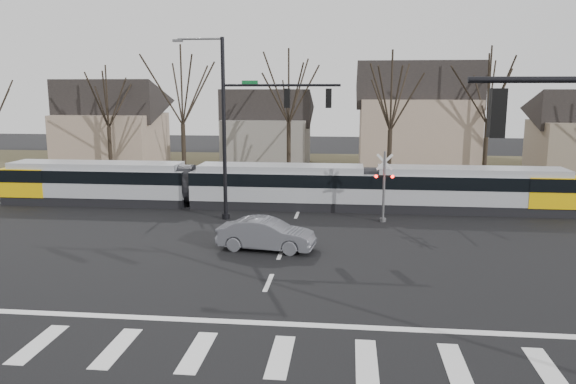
# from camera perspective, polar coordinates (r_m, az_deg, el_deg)

# --- Properties ---
(ground) EXTENTS (140.00, 140.00, 0.00)m
(ground) POSITION_cam_1_polar(r_m,az_deg,el_deg) (20.21, -2.81, -11.09)
(ground) COLOR black
(grass_verge) EXTENTS (140.00, 28.00, 0.01)m
(grass_verge) POSITION_cam_1_polar(r_m,az_deg,el_deg) (51.19, 2.79, 2.12)
(grass_verge) COLOR #38331E
(grass_verge) RESTS_ON ground
(crosswalk) EXTENTS (27.00, 2.60, 0.01)m
(crosswalk) POSITION_cam_1_polar(r_m,az_deg,el_deg) (16.61, -5.05, -16.09)
(crosswalk) COLOR silver
(crosswalk) RESTS_ON ground
(stop_line) EXTENTS (28.00, 0.35, 0.01)m
(stop_line) POSITION_cam_1_polar(r_m,az_deg,el_deg) (18.57, -3.70, -13.09)
(stop_line) COLOR silver
(stop_line) RESTS_ON ground
(lane_dashes) EXTENTS (0.18, 30.00, 0.01)m
(lane_dashes) POSITION_cam_1_polar(r_m,az_deg,el_deg) (35.47, 1.22, -1.60)
(lane_dashes) COLOR silver
(lane_dashes) RESTS_ON ground
(rail_pair) EXTENTS (90.00, 1.52, 0.06)m
(rail_pair) POSITION_cam_1_polar(r_m,az_deg,el_deg) (35.27, 1.20, -1.63)
(rail_pair) COLOR #59595E
(rail_pair) RESTS_ON ground
(tram) EXTENTS (35.80, 2.66, 2.71)m
(tram) POSITION_cam_1_polar(r_m,az_deg,el_deg) (35.34, -1.00, 0.78)
(tram) COLOR gray
(tram) RESTS_ON ground
(sedan) EXTENTS (2.70, 4.90, 1.49)m
(sedan) POSITION_cam_1_polar(r_m,az_deg,el_deg) (26.20, -2.23, -4.31)
(sedan) COLOR #5B5D64
(sedan) RESTS_ON ground
(signal_pole_far) EXTENTS (9.28, 0.44, 10.20)m
(signal_pole_far) POSITION_cam_1_polar(r_m,az_deg,el_deg) (31.57, -3.69, 7.32)
(signal_pole_far) COLOR black
(signal_pole_far) RESTS_ON ground
(rail_crossing_signal) EXTENTS (1.08, 0.36, 4.00)m
(rail_crossing_signal) POSITION_cam_1_polar(r_m,az_deg,el_deg) (31.90, 9.71, 0.32)
(rail_crossing_signal) COLOR #59595B
(rail_crossing_signal) RESTS_ON ground
(tree_row) EXTENTS (59.20, 7.20, 10.00)m
(tree_row) POSITION_cam_1_polar(r_m,az_deg,el_deg) (44.63, 4.96, 7.32)
(tree_row) COLOR black
(tree_row) RESTS_ON ground
(house_a) EXTENTS (9.72, 8.64, 8.60)m
(house_a) POSITION_cam_1_polar(r_m,az_deg,el_deg) (57.44, -17.54, 7.03)
(house_a) COLOR gray
(house_a) RESTS_ON ground
(house_b) EXTENTS (8.64, 7.56, 7.65)m
(house_b) POSITION_cam_1_polar(r_m,az_deg,el_deg) (55.25, -2.14, 6.87)
(house_b) COLOR slate
(house_b) RESTS_ON ground
(house_c) EXTENTS (10.80, 8.64, 10.10)m
(house_c) POSITION_cam_1_polar(r_m,az_deg,el_deg) (51.95, 12.96, 7.78)
(house_c) COLOR gray
(house_c) RESTS_ON ground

